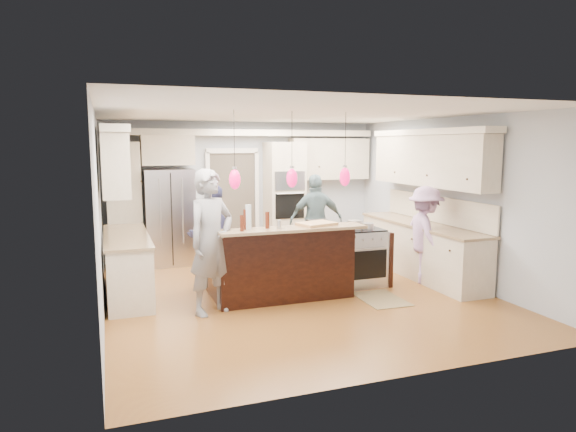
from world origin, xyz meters
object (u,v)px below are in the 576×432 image
object	(u,v)px
person_bar_end	(211,242)
person_far_left	(212,236)
refrigerator	(169,217)
island_range	(360,257)
kitchen_island	(279,263)

from	to	relation	value
person_bar_end	person_far_left	world-z (taller)	person_bar_end
refrigerator	person_far_left	world-z (taller)	refrigerator
refrigerator	island_range	bearing A→B (deg)	-42.59
kitchen_island	island_range	bearing A→B (deg)	3.11
island_range	person_bar_end	distance (m)	2.65
refrigerator	kitchen_island	xyz separation A→B (m)	(1.30, -2.57, -0.41)
refrigerator	kitchen_island	distance (m)	2.91
refrigerator	person_far_left	bearing A→B (deg)	-75.59
kitchen_island	refrigerator	bearing A→B (deg)	116.92
kitchen_island	person_far_left	xyz separation A→B (m)	(-0.85, 0.82, 0.32)
refrigerator	person_bar_end	xyz separation A→B (m)	(0.18, -3.09, 0.07)
person_bar_end	person_far_left	size ratio (longest dim) A/B	1.20
refrigerator	person_bar_end	size ratio (longest dim) A/B	0.93
island_range	person_bar_end	size ratio (longest dim) A/B	0.47
kitchen_island	island_range	xyz separation A→B (m)	(1.41, 0.08, -0.03)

